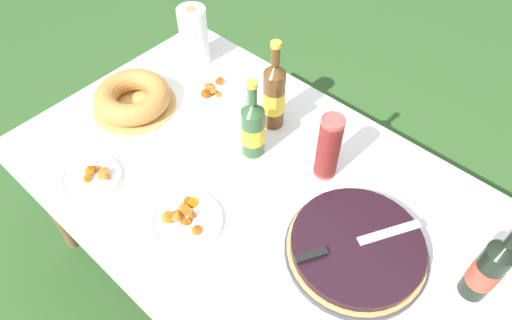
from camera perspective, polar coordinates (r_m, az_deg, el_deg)
The scene contains 14 objects.
ground_plane at distance 2.01m, azimuth 1.12°, elevation -15.40°, with size 16.00×16.00×0.00m, color #335B28.
garden_table at distance 1.48m, azimuth 1.48°, elevation -5.52°, with size 1.68×0.97×0.67m.
tablecloth at distance 1.44m, azimuth 1.51°, elevation -4.44°, with size 1.69×0.98×0.10m.
berry_tart at distance 1.32m, azimuth 12.45°, elevation -10.66°, with size 0.40×0.40×0.06m.
serving_knife at distance 1.28m, azimuth 11.54°, elevation -10.29°, with size 0.21×0.34×0.01m.
bundt_cake at distance 1.72m, azimuth -15.15°, elevation 7.55°, with size 0.30×0.30×0.09m.
cup_stack at distance 1.40m, azimuth 9.06°, elevation 1.55°, with size 0.07×0.07×0.24m.
cider_bottle_green at distance 1.46m, azimuth -0.38°, elevation 4.04°, with size 0.08×0.08×0.30m.
cider_bottle_amber at distance 1.54m, azimuth 2.25°, elevation 8.10°, with size 0.08×0.08×0.34m.
juice_bottle_red at distance 1.29m, azimuth 27.05°, elevation -12.03°, with size 0.07×0.07×0.32m.
snack_plate_near at distance 1.37m, azimuth -8.75°, elevation -7.31°, with size 0.22×0.22×0.06m.
snack_plate_left at distance 1.73m, azimuth -5.08°, elevation 8.18°, with size 0.24×0.24×0.06m.
snack_plate_far at distance 1.54m, azimuth -19.84°, elevation -2.03°, with size 0.19×0.19×0.05m.
paper_towel_roll at distance 1.84m, azimuth -7.76°, elevation 15.13°, with size 0.11×0.11×0.23m.
Camera 1 is at (0.53, -0.65, 1.83)m, focal length 32.00 mm.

